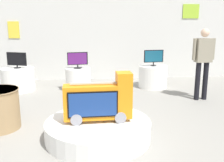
% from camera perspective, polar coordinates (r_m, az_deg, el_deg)
% --- Properties ---
extents(ground_plane, '(30.00, 30.00, 0.00)m').
position_cam_1_polar(ground_plane, '(4.39, -4.97, -12.07)').
color(ground_plane, gray).
extents(back_wall_display, '(12.98, 0.13, 3.12)m').
position_cam_1_polar(back_wall_display, '(8.46, -5.69, 10.87)').
color(back_wall_display, silver).
rests_on(back_wall_display, ground).
extents(main_display_pedestal, '(1.70, 1.70, 0.30)m').
position_cam_1_polar(main_display_pedestal, '(4.26, -3.08, -10.63)').
color(main_display_pedestal, white).
rests_on(main_display_pedestal, ground).
extents(novelty_firetruck_tv, '(1.07, 0.36, 0.78)m').
position_cam_1_polar(novelty_firetruck_tv, '(4.09, -2.85, -4.57)').
color(novelty_firetruck_tv, gray).
rests_on(novelty_firetruck_tv, main_display_pedestal).
extents(display_pedestal_left_rear, '(0.82, 0.82, 0.63)m').
position_cam_1_polar(display_pedestal_left_rear, '(7.52, 9.02, 0.95)').
color(display_pedestal_left_rear, white).
rests_on(display_pedestal_left_rear, ground).
extents(tv_on_left_rear, '(0.56, 0.16, 0.45)m').
position_cam_1_polar(tv_on_left_rear, '(7.42, 9.18, 5.31)').
color(tv_on_left_rear, black).
rests_on(tv_on_left_rear, display_pedestal_left_rear).
extents(display_pedestal_center_rear, '(0.68, 0.68, 0.63)m').
position_cam_1_polar(display_pedestal_center_rear, '(7.11, -7.48, 0.31)').
color(display_pedestal_center_rear, white).
rests_on(display_pedestal_center_rear, ground).
extents(tv_on_center_rear, '(0.54, 0.22, 0.43)m').
position_cam_1_polar(tv_on_center_rear, '(7.01, -7.61, 4.71)').
color(tv_on_center_rear, black).
rests_on(tv_on_center_rear, display_pedestal_center_rear).
extents(display_pedestal_far_right, '(0.89, 0.89, 0.63)m').
position_cam_1_polar(display_pedestal_far_right, '(7.55, -19.97, 0.36)').
color(display_pedestal_far_right, white).
rests_on(display_pedestal_far_right, ground).
extents(tv_on_far_right, '(0.56, 0.23, 0.43)m').
position_cam_1_polar(tv_on_far_right, '(7.45, -20.29, 4.46)').
color(tv_on_far_right, black).
rests_on(tv_on_far_right, display_pedestal_far_right).
extents(shopper_browsing_near_truck, '(0.56, 0.23, 1.71)m').
position_cam_1_polar(shopper_browsing_near_truck, '(6.50, 19.46, 4.70)').
color(shopper_browsing_near_truck, black).
rests_on(shopper_browsing_near_truck, ground).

